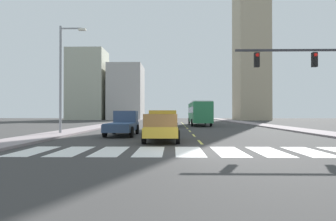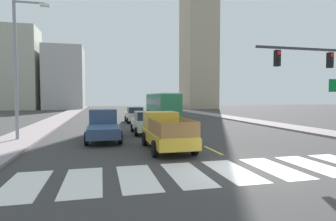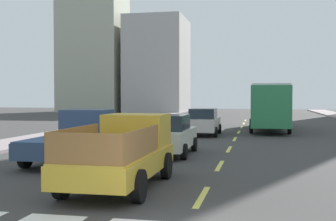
{
  "view_description": "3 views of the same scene",
  "coord_description": "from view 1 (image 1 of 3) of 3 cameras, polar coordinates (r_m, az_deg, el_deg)",
  "views": [
    {
      "loc": [
        -1.66,
        -12.51,
        1.78
      ],
      "look_at": [
        -2.06,
        9.27,
        1.98
      ],
      "focal_mm": 28.91,
      "sensor_mm": 36.0,
      "label": 1
    },
    {
      "loc": [
        -5.75,
        -9.49,
        2.82
      ],
      "look_at": [
        -0.2,
        13.31,
        1.68
      ],
      "focal_mm": 29.35,
      "sensor_mm": 36.0,
      "label": 2
    },
    {
      "loc": [
        1.39,
        -6.84,
        2.53
      ],
      "look_at": [
        -2.61,
        12.32,
        1.88
      ],
      "focal_mm": 46.89,
      "sensor_mm": 36.0,
      "label": 3
    }
  ],
  "objects": [
    {
      "name": "ground_plane",
      "position": [
        12.75,
        8.61,
        -8.55
      ],
      "size": [
        160.0,
        160.0,
        0.0
      ],
      "primitive_type": "plane",
      "color": "#393736"
    },
    {
      "name": "sidewalk_right",
      "position": [
        33.09,
        23.63,
        -3.43
      ],
      "size": [
        2.84,
        110.0,
        0.15
      ],
      "primitive_type": "cube",
      "color": "gray",
      "rests_on": "ground"
    },
    {
      "name": "sidewalk_left",
      "position": [
        31.96,
        -16.03,
        -3.56
      ],
      "size": [
        2.84,
        110.0,
        0.15
      ],
      "primitive_type": "cube",
      "color": "gray",
      "rests_on": "ground"
    },
    {
      "name": "crosswalk_stripe_0",
      "position": [
        14.23,
        -26.58,
        -7.64
      ],
      "size": [
        1.27,
        3.39,
        0.01
      ],
      "primitive_type": "cube",
      "color": "silver",
      "rests_on": "ground"
    },
    {
      "name": "crosswalk_stripe_1",
      "position": [
        13.49,
        -19.63,
        -8.06
      ],
      "size": [
        1.27,
        3.39,
        0.01
      ],
      "primitive_type": "cube",
      "color": "silver",
      "rests_on": "ground"
    },
    {
      "name": "crosswalk_stripe_2",
      "position": [
        12.96,
        -12.0,
        -8.39
      ],
      "size": [
        1.27,
        3.39,
        0.01
      ],
      "primitive_type": "cube",
      "color": "silver",
      "rests_on": "ground"
    },
    {
      "name": "crosswalk_stripe_3",
      "position": [
        12.68,
        -3.86,
        -8.58
      ],
      "size": [
        1.27,
        3.39,
        0.01
      ],
      "primitive_type": "cube",
      "color": "silver",
      "rests_on": "ground"
    },
    {
      "name": "crosswalk_stripe_4",
      "position": [
        12.66,
        4.48,
        -8.59
      ],
      "size": [
        1.27,
        3.39,
        0.01
      ],
      "primitive_type": "cube",
      "color": "silver",
      "rests_on": "ground"
    },
    {
      "name": "crosswalk_stripe_5",
      "position": [
        12.9,
        12.67,
        -8.43
      ],
      "size": [
        1.27,
        3.39,
        0.01
      ],
      "primitive_type": "cube",
      "color": "silver",
      "rests_on": "ground"
    },
    {
      "name": "crosswalk_stripe_6",
      "position": [
        13.38,
        20.41,
        -8.12
      ],
      "size": [
        1.27,
        3.39,
        0.01
      ],
      "primitive_type": "cube",
      "color": "silver",
      "rests_on": "ground"
    },
    {
      "name": "crosswalk_stripe_7",
      "position": [
        14.08,
        27.49,
        -7.71
      ],
      "size": [
        1.27,
        3.39,
        0.01
      ],
      "primitive_type": "cube",
      "color": "silver",
      "rests_on": "ground"
    },
    {
      "name": "lane_dash_0",
      "position": [
        16.69,
        6.79,
        -6.64
      ],
      "size": [
        0.16,
        2.4,
        0.01
      ],
      "primitive_type": "cube",
      "color": "#D6CD52",
      "rests_on": "ground"
    },
    {
      "name": "lane_dash_1",
      "position": [
        21.65,
        5.46,
        -5.23
      ],
      "size": [
        0.16,
        2.4,
        0.01
      ],
      "primitive_type": "cube",
      "color": "#D6CD52",
      "rests_on": "ground"
    },
    {
      "name": "lane_dash_2",
      "position": [
        26.62,
        4.63,
        -4.35
      ],
      "size": [
        0.16,
        2.4,
        0.01
      ],
      "primitive_type": "cube",
      "color": "#D6CD52",
      "rests_on": "ground"
    },
    {
      "name": "lane_dash_3",
      "position": [
        31.6,
        4.06,
        -3.75
      ],
      "size": [
        0.16,
        2.4,
        0.01
      ],
      "primitive_type": "cube",
      "color": "#D6CD52",
      "rests_on": "ground"
    },
    {
      "name": "lane_dash_4",
      "position": [
        36.59,
        3.64,
        -3.31
      ],
      "size": [
        0.16,
        2.4,
        0.01
      ],
      "primitive_type": "cube",
      "color": "#D6CD52",
      "rests_on": "ground"
    },
    {
      "name": "lane_dash_5",
      "position": [
        41.58,
        3.33,
        -2.97
      ],
      "size": [
        0.16,
        2.4,
        0.01
      ],
      "primitive_type": "cube",
      "color": "#D6CD52",
      "rests_on": "ground"
    },
    {
      "name": "lane_dash_6",
      "position": [
        46.57,
        3.08,
        -2.71
      ],
      "size": [
        0.16,
        2.4,
        0.01
      ],
      "primitive_type": "cube",
      "color": "#D6CD52",
      "rests_on": "ground"
    },
    {
      "name": "lane_dash_7",
      "position": [
        51.57,
        2.89,
        -2.5
      ],
      "size": [
        0.16,
        2.4,
        0.01
      ],
      "primitive_type": "cube",
      "color": "#D6CD52",
      "rests_on": "ground"
    },
    {
      "name": "pickup_stakebed",
      "position": [
        17.61,
        -1.22,
        -3.27
      ],
      "size": [
        2.18,
        5.2,
        1.96
      ],
      "rotation": [
        0.0,
        0.0,
        0.01
      ],
      "color": "gold",
      "rests_on": "ground"
    },
    {
      "name": "pickup_dark",
      "position": [
        22.04,
        -9.38,
        -2.75
      ],
      "size": [
        2.18,
        5.2,
        1.96
      ],
      "rotation": [
        0.0,
        0.0,
        0.04
      ],
      "color": "#324769",
      "rests_on": "ground"
    },
    {
      "name": "city_bus",
      "position": [
        38.91,
        6.61,
        -0.27
      ],
      "size": [
        2.72,
        10.8,
        3.32
      ],
      "rotation": [
        0.0,
        0.0,
        -0.01
      ],
      "color": "#2B7A4A",
      "rests_on": "ground"
    },
    {
      "name": "sedan_near_right",
      "position": [
        24.06,
        -0.76,
        -2.72
      ],
      "size": [
        2.02,
        4.4,
        1.72
      ],
      "rotation": [
        0.0,
        0.0,
        -0.01
      ],
      "color": "beige",
      "rests_on": "ground"
    },
    {
      "name": "sedan_near_left",
      "position": [
        33.7,
        0.25,
        -2.09
      ],
      "size": [
        2.02,
        4.4,
        1.72
      ],
      "rotation": [
        0.0,
        0.0,
        0.03
      ],
      "color": "beige",
      "rests_on": "ground"
    },
    {
      "name": "traffic_signal_gantry",
      "position": [
        18.34,
        31.53,
        7.06
      ],
      "size": [
        8.35,
        0.27,
        6.0
      ],
      "color": "#2D2D33",
      "rests_on": "ground"
    },
    {
      "name": "streetlight_left",
      "position": [
        24.22,
        -21.36,
        7.08
      ],
      "size": [
        2.2,
        0.28,
        9.0
      ],
      "color": "gray",
      "rests_on": "ground"
    },
    {
      "name": "tower_tall_centre",
      "position": [
        74.92,
        17.04,
        16.39
      ],
      "size": [
        7.48,
        9.26,
        47.09
      ],
      "primitive_type": "cube",
      "color": "tan",
      "rests_on": "ground"
    },
    {
      "name": "block_mid_left",
      "position": [
        73.63,
        -8.76,
        3.76
      ],
      "size": [
        8.71,
        10.38,
        14.54
      ],
      "primitive_type": "cube",
      "color": "#ACA8A4",
      "rests_on": "ground"
    },
    {
      "name": "block_mid_right",
      "position": [
        75.12,
        -16.59,
        5.18
      ],
      "size": [
        9.52,
        8.17,
        18.44
      ],
      "primitive_type": "cube",
      "color": "#AAAC97",
      "rests_on": "ground"
    }
  ]
}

